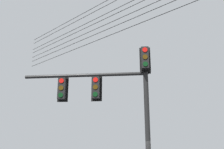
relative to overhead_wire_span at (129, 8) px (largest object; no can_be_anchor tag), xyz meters
name	(u,v)px	position (x,y,z in m)	size (l,w,h in m)	color
signal_mast_assembly	(119,91)	(0.38, 0.60, -4.08)	(5.29, 1.10, 6.24)	black
overhead_wire_span	(129,8)	(0.00, 0.00, 0.00)	(15.55, 10.70, 2.82)	black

